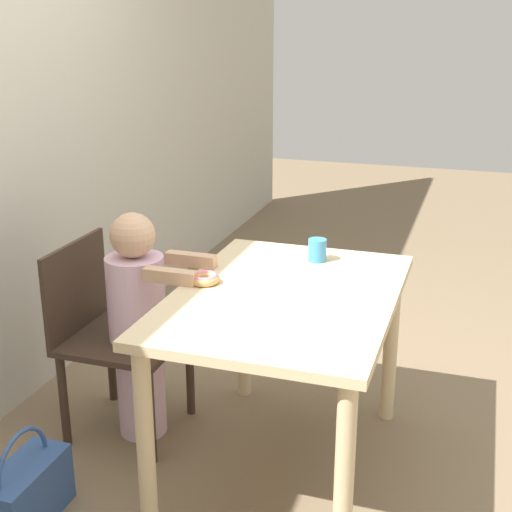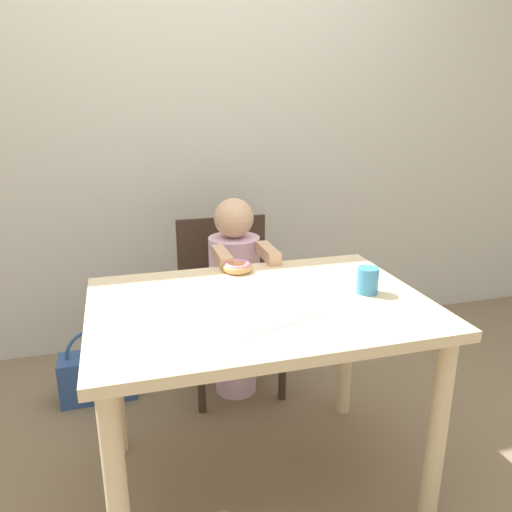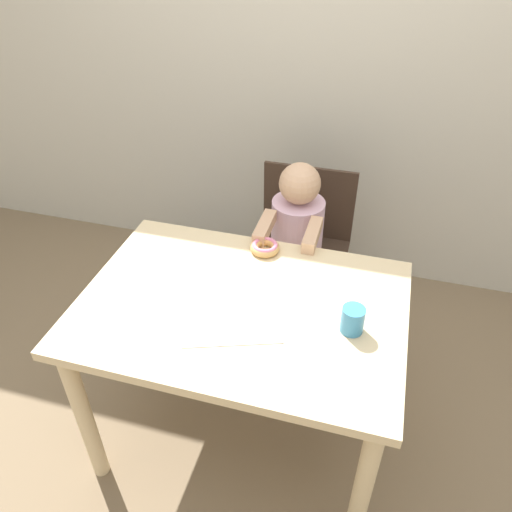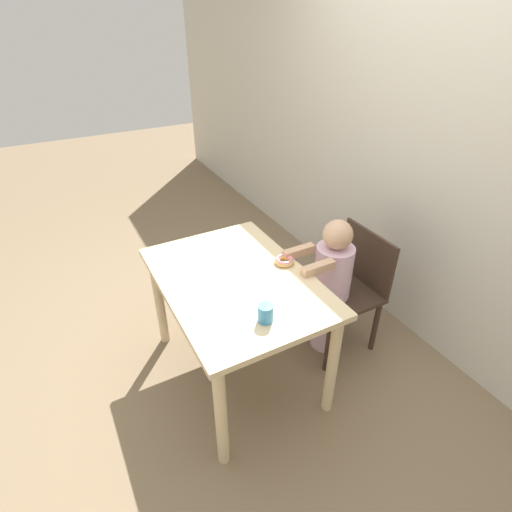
% 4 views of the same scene
% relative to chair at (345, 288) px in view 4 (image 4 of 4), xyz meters
% --- Properties ---
extents(ground_plane, '(12.00, 12.00, 0.00)m').
position_rel_chair_xyz_m(ground_plane, '(-0.06, -0.75, -0.43)').
color(ground_plane, '#7A664C').
extents(wall_back, '(8.00, 0.05, 2.50)m').
position_rel_chair_xyz_m(wall_back, '(-0.06, 0.53, 0.82)').
color(wall_back, beige).
rests_on(wall_back, ground_plane).
extents(dining_table, '(1.10, 0.78, 0.73)m').
position_rel_chair_xyz_m(dining_table, '(-0.06, -0.75, 0.19)').
color(dining_table, beige).
rests_on(dining_table, ground_plane).
extents(chair, '(0.45, 0.45, 0.81)m').
position_rel_chair_xyz_m(chair, '(0.00, 0.00, 0.00)').
color(chair, '#38281E').
rests_on(chair, ground_plane).
extents(child_figure, '(0.25, 0.42, 0.95)m').
position_rel_chair_xyz_m(child_figure, '(0.00, -0.13, 0.05)').
color(child_figure, silver).
rests_on(child_figure, ground_plane).
extents(donut, '(0.11, 0.11, 0.04)m').
position_rel_chair_xyz_m(donut, '(-0.07, -0.44, 0.31)').
color(donut, tan).
rests_on(donut, dining_table).
extents(napkin, '(0.40, 0.40, 0.00)m').
position_rel_chair_xyz_m(napkin, '(-0.08, -0.80, 0.30)').
color(napkin, white).
rests_on(napkin, dining_table).
extents(handbag, '(0.34, 0.16, 0.36)m').
position_rel_chair_xyz_m(handbag, '(-0.64, -0.00, -0.31)').
color(handbag, '#2D4C84').
rests_on(handbag, ground_plane).
extents(cup, '(0.07, 0.07, 0.09)m').
position_rel_chair_xyz_m(cup, '(0.31, -0.78, 0.34)').
color(cup, teal).
rests_on(cup, dining_table).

